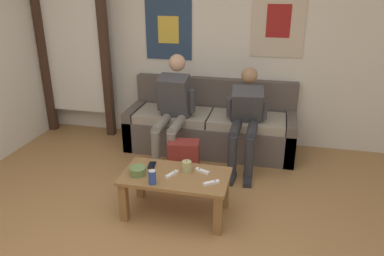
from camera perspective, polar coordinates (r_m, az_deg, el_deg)
wall_back at (r=4.82m, az=3.01°, el=12.80°), size 10.00×0.07×2.55m
door_frame at (r=5.25m, az=-17.66°, el=11.73°), size 1.00×0.10×2.15m
couch at (r=4.73m, az=2.86°, el=0.16°), size 2.08×0.72×0.85m
coffee_table at (r=3.41m, az=-2.51°, el=-8.33°), size 0.96×0.52×0.40m
person_seated_adult at (r=4.34m, az=-2.95°, el=3.35°), size 0.47×0.91×1.22m
person_seated_teen at (r=4.22m, az=8.15°, el=1.85°), size 0.47×0.88×1.10m
backpack at (r=4.06m, az=-1.29°, el=-5.00°), size 0.36×0.28×0.42m
ceramic_bowl at (r=3.39m, az=-8.26°, el=-6.39°), size 0.15×0.15×0.07m
pillar_candle at (r=3.40m, az=-0.81°, el=-5.87°), size 0.09×0.09×0.11m
drink_can_blue at (r=3.22m, az=-6.07°, el=-7.46°), size 0.07×0.07×0.12m
game_controller_near_left at (r=3.35m, az=-3.10°, el=-7.05°), size 0.09×0.14×0.03m
game_controller_near_right at (r=3.40m, az=1.57°, el=-6.58°), size 0.15×0.09×0.03m
game_controller_far_center at (r=3.22m, az=2.98°, el=-8.34°), size 0.14×0.11×0.03m
cell_phone at (r=3.54m, az=-6.14°, el=-5.65°), size 0.09×0.14×0.01m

